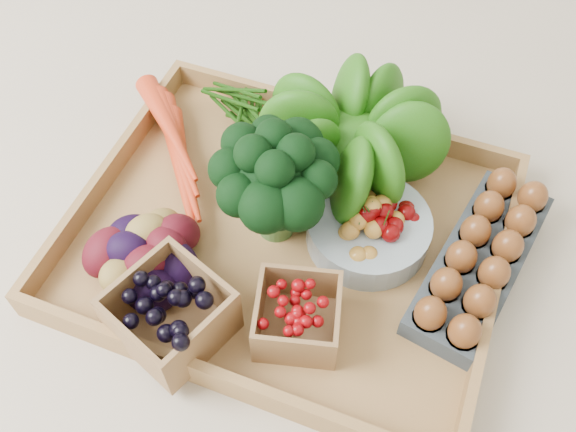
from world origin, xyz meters
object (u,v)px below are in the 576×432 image
(tray, at_px, (288,239))
(egg_carton, at_px, (479,263))
(broccoli, at_px, (276,199))
(cherry_bowl, at_px, (368,230))

(tray, distance_m, egg_carton, 0.25)
(broccoli, xyz_separation_m, cherry_bowl, (0.12, 0.03, -0.04))
(tray, bearing_deg, egg_carton, 8.90)
(tray, xyz_separation_m, egg_carton, (0.25, 0.04, 0.02))
(tray, distance_m, broccoli, 0.07)
(cherry_bowl, xyz_separation_m, egg_carton, (0.15, 0.01, -0.01))
(broccoli, bearing_deg, tray, -18.40)
(tray, bearing_deg, cherry_bowl, 18.54)
(cherry_bowl, height_order, egg_carton, cherry_bowl)
(tray, bearing_deg, broccoli, 161.60)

